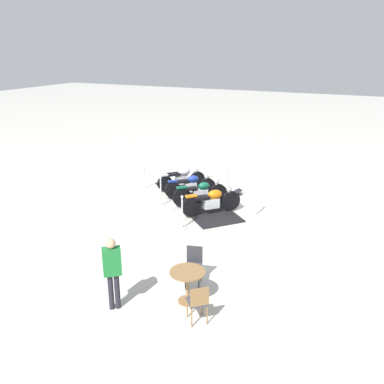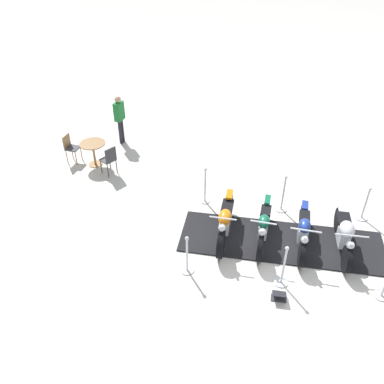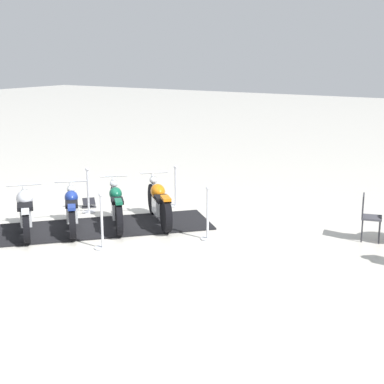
# 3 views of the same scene
# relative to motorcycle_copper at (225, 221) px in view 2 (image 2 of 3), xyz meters

# --- Properties ---
(ground_plane) EXTENTS (80.00, 80.00, 0.00)m
(ground_plane) POSITION_rel_motorcycle_copper_xyz_m (-0.95, -1.08, -0.50)
(ground_plane) COLOR beige
(display_platform) EXTENTS (4.59, 4.83, 0.04)m
(display_platform) POSITION_rel_motorcycle_copper_xyz_m (-0.95, -1.08, -0.48)
(display_platform) COLOR black
(display_platform) RESTS_ON ground_plane
(motorcycle_copper) EXTENTS (1.70, 1.63, 1.04)m
(motorcycle_copper) POSITION_rel_motorcycle_copper_xyz_m (0.00, 0.00, 0.00)
(motorcycle_copper) COLOR black
(motorcycle_copper) RESTS_ON display_platform
(motorcycle_forest) EXTENTS (1.56, 1.62, 1.02)m
(motorcycle_forest) POSITION_rel_motorcycle_copper_xyz_m (-0.65, -0.71, -0.01)
(motorcycle_forest) COLOR black
(motorcycle_forest) RESTS_ON display_platform
(motorcycle_navy) EXTENTS (1.54, 1.58, 0.94)m
(motorcycle_navy) POSITION_rel_motorcycle_copper_xyz_m (-1.30, -1.42, -0.03)
(motorcycle_navy) COLOR black
(motorcycle_navy) RESTS_ON display_platform
(motorcycle_chrome) EXTENTS (1.64, 1.47, 0.93)m
(motorcycle_chrome) POSITION_rel_motorcycle_copper_xyz_m (-1.95, -2.13, 0.01)
(motorcycle_chrome) COLOR black
(motorcycle_chrome) RESTS_ON display_platform
(stanchion_right_mid) EXTENTS (0.32, 0.32, 1.11)m
(stanchion_right_mid) POSITION_rel_motorcycle_copper_xyz_m (-1.97, -0.16, -0.13)
(stanchion_right_mid) COLOR silver
(stanchion_right_mid) RESTS_ON ground_plane
(stanchion_left_rear) EXTENTS (0.34, 0.34, 1.01)m
(stanchion_left_rear) POSITION_rel_motorcycle_copper_xyz_m (-1.39, -3.61, -0.18)
(stanchion_left_rear) COLOR silver
(stanchion_left_rear) RESTS_ON ground_plane
(stanchion_left_mid) EXTENTS (0.34, 0.34, 1.14)m
(stanchion_left_mid) POSITION_rel_motorcycle_copper_xyz_m (0.06, -2.01, -0.14)
(stanchion_left_mid) COLOR silver
(stanchion_left_mid) RESTS_ON ground_plane
(stanchion_right_front) EXTENTS (0.32, 0.32, 1.05)m
(stanchion_right_front) POSITION_rel_motorcycle_copper_xyz_m (-0.51, 1.44, -0.16)
(stanchion_right_front) COLOR silver
(stanchion_right_front) RESTS_ON ground_plane
(stanchion_left_front) EXTENTS (0.29, 0.29, 1.14)m
(stanchion_left_front) POSITION_rel_motorcycle_copper_xyz_m (1.52, -0.41, -0.09)
(stanchion_left_front) COLOR silver
(stanchion_left_front) RESTS_ON ground_plane
(info_placard) EXTENTS (0.40, 0.41, 0.22)m
(info_placard) POSITION_rel_motorcycle_copper_xyz_m (-2.28, 0.19, -0.42)
(info_placard) COLOR #333338
(info_placard) RESTS_ON ground_plane
(cafe_table) EXTENTS (0.82, 0.82, 0.79)m
(cafe_table) POSITION_rel_motorcycle_copper_xyz_m (5.11, 1.51, 0.10)
(cafe_table) COLOR olive
(cafe_table) RESTS_ON ground_plane
(cafe_chair_near_table) EXTENTS (0.56, 0.56, 0.93)m
(cafe_chair_near_table) POSITION_rel_motorcycle_copper_xyz_m (5.72, 2.06, 0.05)
(cafe_chair_near_table) COLOR olive
(cafe_chair_near_table) RESTS_ON ground_plane
(cafe_chair_across_table) EXTENTS (0.49, 0.49, 0.96)m
(cafe_chair_across_table) POSITION_rel_motorcycle_copper_xyz_m (4.31, 1.30, 0.06)
(cafe_chair_across_table) COLOR #2D2D33
(cafe_chair_across_table) RESTS_ON ground_plane
(bystander_person) EXTENTS (0.42, 0.45, 1.74)m
(bystander_person) POSITION_rel_motorcycle_copper_xyz_m (6.04, 0.13, 0.54)
(bystander_person) COLOR #23232D
(bystander_person) RESTS_ON ground_plane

